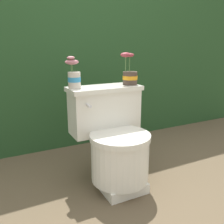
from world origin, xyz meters
TOP-DOWN VIEW (x-y plane):
  - ground_plane at (0.00, 0.00)m, footprint 12.00×12.00m
  - hedge_backdrop at (0.00, 1.34)m, footprint 4.32×0.97m
  - toilet at (0.06, 0.11)m, footprint 0.51×0.54m
  - potted_plant_left at (-0.14, 0.28)m, footprint 0.09×0.11m
  - potted_plant_midleft at (0.26, 0.25)m, footprint 0.11×0.11m

SIDE VIEW (x-z plane):
  - ground_plane at x=0.00m, z-range 0.00..0.00m
  - toilet at x=0.06m, z-range -0.01..0.65m
  - potted_plant_midleft at x=0.26m, z-range 0.62..0.84m
  - potted_plant_left at x=-0.14m, z-range 0.63..0.84m
  - hedge_backdrop at x=0.00m, z-range 0.00..1.60m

